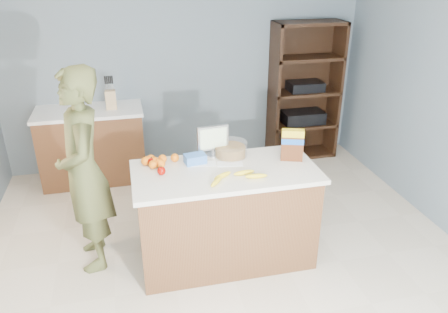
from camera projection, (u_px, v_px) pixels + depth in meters
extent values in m
cube|color=beige|center=(233.00, 278.00, 3.77)|extent=(4.50, 5.00, 0.02)
cube|color=slate|center=(185.00, 68.00, 5.46)|extent=(4.50, 0.02, 2.50)
cube|color=brown|center=(225.00, 217.00, 3.86)|extent=(1.50, 0.70, 0.86)
cube|color=silver|center=(225.00, 172.00, 3.67)|extent=(1.56, 0.76, 0.04)
cube|color=black|center=(225.00, 252.00, 4.02)|extent=(1.46, 0.66, 0.10)
cube|color=brown|center=(93.00, 146.00, 5.29)|extent=(1.20, 0.60, 0.86)
cube|color=white|center=(88.00, 111.00, 5.10)|extent=(1.24, 0.62, 0.04)
cube|color=black|center=(299.00, 88.00, 5.91)|extent=(0.90, 0.04, 1.80)
cube|color=black|center=(274.00, 94.00, 5.66)|extent=(0.04, 0.40, 1.80)
cube|color=black|center=(335.00, 90.00, 5.84)|extent=(0.04, 0.40, 1.80)
cube|color=black|center=(300.00, 153.00, 6.12)|extent=(0.90, 0.40, 0.04)
cube|color=black|center=(302.00, 124.00, 5.94)|extent=(0.90, 0.40, 0.04)
cube|color=black|center=(305.00, 92.00, 5.75)|extent=(0.90, 0.40, 0.04)
cube|color=black|center=(307.00, 58.00, 5.56)|extent=(0.90, 0.40, 0.04)
cube|color=black|center=(310.00, 23.00, 5.38)|extent=(0.90, 0.40, 0.04)
cube|color=black|center=(303.00, 117.00, 5.90)|extent=(0.55, 0.32, 0.16)
cube|color=black|center=(305.00, 86.00, 5.72)|extent=(0.45, 0.30, 0.12)
imported|color=#4E5229|center=(84.00, 172.00, 3.64)|extent=(0.51, 0.70, 1.78)
cube|color=tan|center=(111.00, 100.00, 5.08)|extent=(0.12, 0.10, 0.22)
cylinder|color=black|center=(106.00, 87.00, 5.01)|extent=(0.02, 0.02, 0.09)
cylinder|color=black|center=(108.00, 87.00, 5.01)|extent=(0.02, 0.02, 0.09)
cylinder|color=black|center=(109.00, 87.00, 5.01)|extent=(0.02, 0.02, 0.09)
cylinder|color=black|center=(111.00, 87.00, 5.02)|extent=(0.02, 0.02, 0.09)
cylinder|color=black|center=(113.00, 86.00, 5.02)|extent=(0.02, 0.02, 0.09)
cube|color=white|center=(203.00, 164.00, 3.76)|extent=(0.23, 0.14, 0.00)
cube|color=white|center=(230.00, 164.00, 3.76)|extent=(0.24, 0.15, 0.00)
ellipsoid|color=yellow|center=(223.00, 175.00, 3.52)|extent=(0.18, 0.13, 0.04)
ellipsoid|color=yellow|center=(216.00, 181.00, 3.43)|extent=(0.15, 0.17, 0.04)
ellipsoid|color=yellow|center=(244.00, 173.00, 3.57)|extent=(0.19, 0.06, 0.04)
ellipsoid|color=yellow|center=(256.00, 176.00, 3.51)|extent=(0.19, 0.06, 0.04)
sphere|color=#960901|center=(152.00, 162.00, 3.72)|extent=(0.07, 0.07, 0.07)
sphere|color=#960901|center=(161.00, 171.00, 3.56)|extent=(0.07, 0.07, 0.07)
sphere|color=orange|center=(153.00, 165.00, 3.67)|extent=(0.07, 0.07, 0.07)
sphere|color=orange|center=(151.00, 159.00, 3.77)|extent=(0.07, 0.07, 0.07)
sphere|color=orange|center=(161.00, 164.00, 3.69)|extent=(0.07, 0.07, 0.07)
sphere|color=orange|center=(163.00, 159.00, 3.77)|extent=(0.07, 0.07, 0.07)
sphere|color=orange|center=(145.00, 161.00, 3.73)|extent=(0.07, 0.07, 0.07)
sphere|color=orange|center=(160.00, 163.00, 3.70)|extent=(0.07, 0.07, 0.07)
sphere|color=orange|center=(175.00, 158.00, 3.79)|extent=(0.07, 0.07, 0.07)
sphere|color=orange|center=(155.00, 161.00, 3.73)|extent=(0.07, 0.07, 0.07)
sphere|color=orange|center=(147.00, 160.00, 3.74)|extent=(0.07, 0.07, 0.07)
cube|color=blue|center=(195.00, 159.00, 3.76)|extent=(0.20, 0.15, 0.08)
cylinder|color=#267219|center=(230.00, 151.00, 3.90)|extent=(0.27, 0.27, 0.09)
cylinder|color=white|center=(230.00, 149.00, 3.89)|extent=(0.30, 0.30, 0.13)
cylinder|color=silver|center=(213.00, 155.00, 3.92)|extent=(0.12, 0.12, 0.01)
cylinder|color=silver|center=(213.00, 152.00, 3.91)|extent=(0.02, 0.02, 0.05)
cube|color=silver|center=(213.00, 138.00, 3.85)|extent=(0.28, 0.06, 0.22)
cube|color=yellow|center=(214.00, 139.00, 3.84)|extent=(0.24, 0.03, 0.18)
cube|color=#592B14|center=(292.00, 145.00, 3.78)|extent=(0.20, 0.12, 0.28)
cube|color=yellow|center=(293.00, 133.00, 3.73)|extent=(0.20, 0.13, 0.06)
cube|color=blue|center=(293.00, 141.00, 3.76)|extent=(0.20, 0.13, 0.05)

